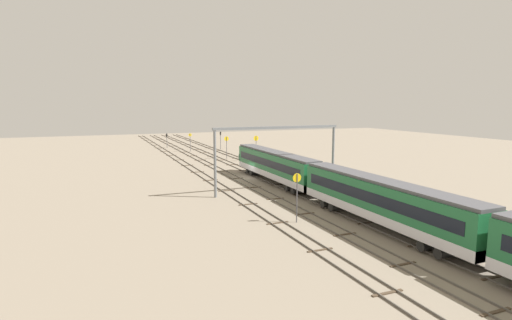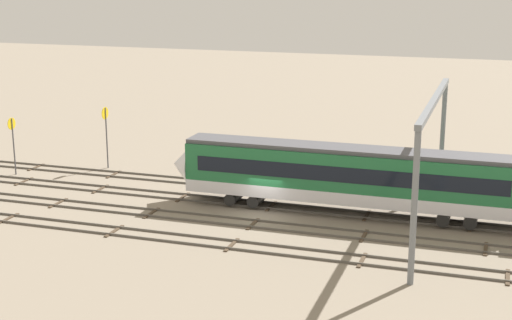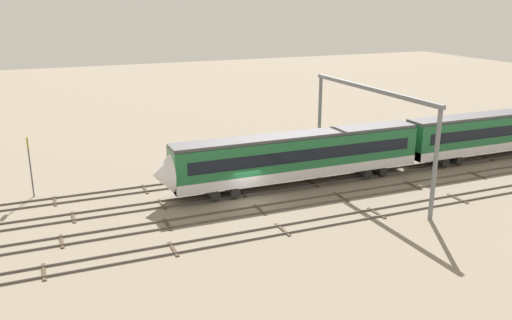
# 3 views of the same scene
# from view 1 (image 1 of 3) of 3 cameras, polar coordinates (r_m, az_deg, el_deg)

# --- Properties ---
(ground_plane) EXTENTS (209.52, 209.52, 0.00)m
(ground_plane) POSITION_cam_1_polar(r_m,az_deg,el_deg) (67.50, -1.13, -2.50)
(ground_plane) COLOR gray
(track_near_foreground) EXTENTS (193.52, 2.40, 0.16)m
(track_near_foreground) POSITION_cam_1_polar(r_m,az_deg,el_deg) (70.04, 3.83, -2.07)
(track_near_foreground) COLOR #59544C
(track_near_foreground) RESTS_ON ground
(track_with_train) EXTENTS (193.52, 2.40, 0.16)m
(track_with_train) POSITION_cam_1_polar(r_m,az_deg,el_deg) (68.28, 0.56, -2.31)
(track_with_train) COLOR #59544C
(track_with_train) RESTS_ON ground
(track_middle) EXTENTS (193.52, 2.40, 0.16)m
(track_middle) POSITION_cam_1_polar(r_m,az_deg,el_deg) (66.75, -2.86, -2.56)
(track_middle) COLOR #59544C
(track_middle) RESTS_ON ground
(track_second_far) EXTENTS (193.52, 2.40, 0.16)m
(track_second_far) POSITION_cam_1_polar(r_m,az_deg,el_deg) (65.47, -6.43, -2.81)
(track_second_far) COLOR #59544C
(track_second_far) RESTS_ON ground
(train) EXTENTS (100.00, 3.24, 4.80)m
(train) POSITION_cam_1_polar(r_m,az_deg,el_deg) (33.96, 29.89, -9.61)
(train) COLOR #1E6638
(train) RESTS_ON ground
(overhead_gantry) EXTENTS (0.40, 18.60, 9.17)m
(overhead_gantry) POSITION_cam_1_polar(r_m,az_deg,el_deg) (55.91, 3.07, 2.39)
(overhead_gantry) COLOR slate
(overhead_gantry) RESTS_ON ground
(speed_sign_near_foreground) EXTENTS (0.14, 1.09, 5.47)m
(speed_sign_near_foreground) POSITION_cam_1_polar(r_m,az_deg,el_deg) (85.82, 0.01, 2.24)
(speed_sign_near_foreground) COLOR #4C4C51
(speed_sign_near_foreground) RESTS_ON ground
(speed_sign_mid_trackside) EXTENTS (0.14, 0.94, 5.18)m
(speed_sign_mid_trackside) POSITION_cam_1_polar(r_m,az_deg,el_deg) (42.08, 5.77, -4.29)
(speed_sign_mid_trackside) COLOR #4C4C51
(speed_sign_mid_trackside) RESTS_ON ground
(speed_sign_far_trackside) EXTENTS (0.14, 1.03, 4.96)m
(speed_sign_far_trackside) POSITION_cam_1_polar(r_m,az_deg,el_deg) (90.35, -4.16, 2.29)
(speed_sign_far_trackside) COLOR #4C4C51
(speed_sign_far_trackside) RESTS_ON ground
(speed_sign_distant_end) EXTENTS (0.14, 0.80, 4.66)m
(speed_sign_distant_end) POSITION_cam_1_polar(r_m,az_deg,el_deg) (104.63, -9.23, 2.78)
(speed_sign_distant_end) COLOR #4C4C51
(speed_sign_distant_end) RESTS_ON ground
(signal_light_trackside_approach) EXTENTS (0.31, 0.32, 4.73)m
(signal_light_trackside_approach) POSITION_cam_1_polar(r_m,az_deg,el_deg) (108.97, -5.01, 3.13)
(signal_light_trackside_approach) COLOR #4C4C51
(signal_light_trackside_approach) RESTS_ON ground
(signal_light_trackside_departure) EXTENTS (0.31, 0.32, 3.97)m
(signal_light_trackside_departure) POSITION_cam_1_polar(r_m,az_deg,el_deg) (114.90, -12.42, 3.00)
(signal_light_trackside_departure) COLOR #4C4C51
(signal_light_trackside_departure) RESTS_ON ground
(relay_cabinet) EXTENTS (1.18, 0.69, 1.77)m
(relay_cabinet) POSITION_cam_1_polar(r_m,az_deg,el_deg) (69.62, 6.70, -1.49)
(relay_cabinet) COLOR #B2B7BC
(relay_cabinet) RESTS_ON ground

